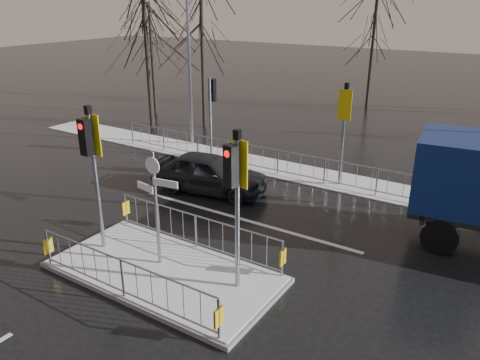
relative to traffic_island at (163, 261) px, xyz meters
The scene contains 11 objects.
ground 0.39m from the traffic_island, 42.90° to the right, with size 120.00×120.00×0.00m, color black.
snow_verge 8.60m from the traffic_island, 89.92° to the left, with size 30.00×2.00×0.04m, color white.
lane_markings 0.52m from the traffic_island, 88.07° to the right, with size 8.00×11.38×0.01m.
traffic_island is the anchor object (origin of this frame).
far_kerb_fixtures 8.11m from the traffic_island, 87.84° to the left, with size 18.00×0.65×3.83m.
car_far_lane 5.61m from the traffic_island, 113.85° to the left, with size 1.71×4.24×1.44m, color black.
tree_near_a 16.23m from the traffic_island, 133.66° to the left, with size 4.75×4.75×8.97m.
tree_near_b 15.57m from the traffic_island, 122.60° to the left, with size 4.00×4.00×7.55m.
tree_near_c 18.84m from the traffic_island, 132.79° to the left, with size 3.50×3.50×6.61m.
tree_far_a 22.52m from the traffic_island, 95.17° to the left, with size 3.75×3.75×7.08m.
street_lamp_left 12.17m from the traffic_island, 124.07° to the left, with size 1.25×0.18×8.20m.
Camera 1 is at (7.23, -7.67, 6.65)m, focal length 35.00 mm.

